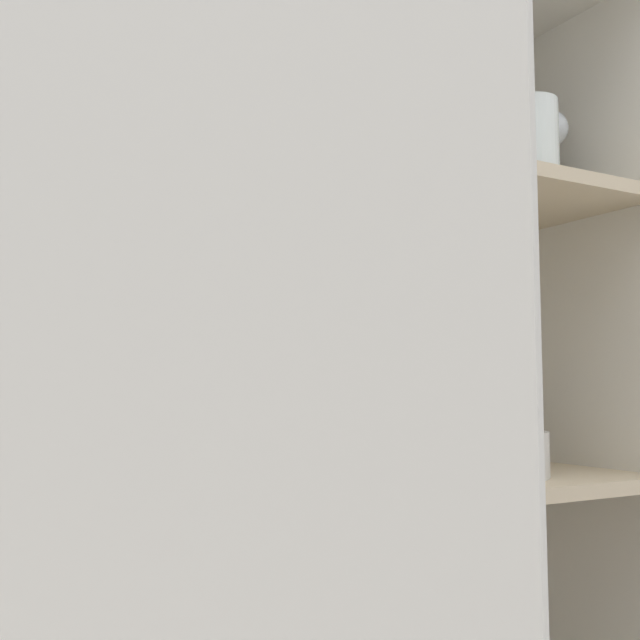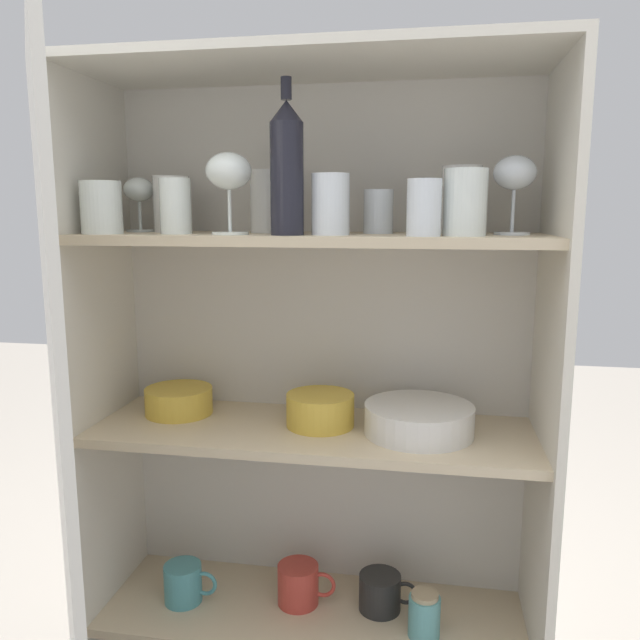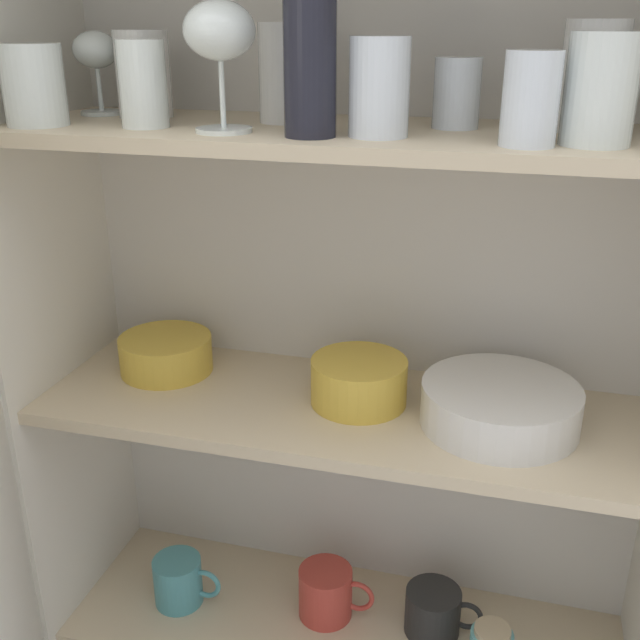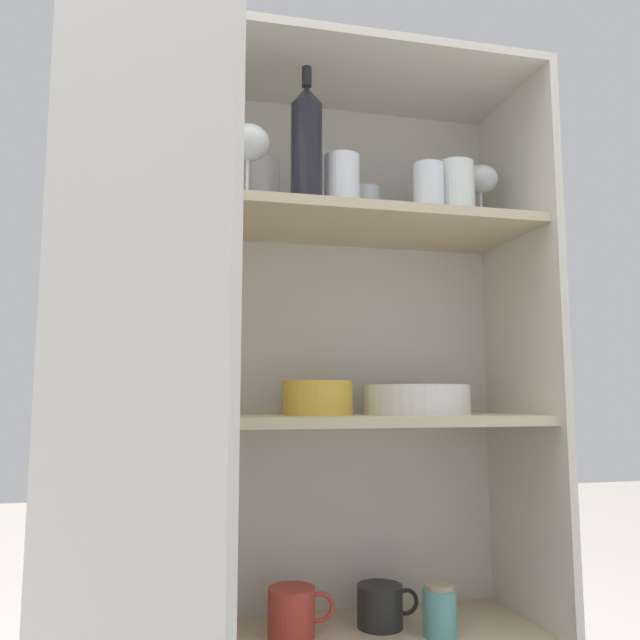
% 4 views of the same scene
% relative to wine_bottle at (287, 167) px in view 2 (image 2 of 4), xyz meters
% --- Properties ---
extents(cupboard_back_panel, '(0.99, 0.02, 1.49)m').
position_rel_wine_bottle_xyz_m(cupboard_back_panel, '(0.03, 0.25, -0.55)').
color(cupboard_back_panel, silver).
rests_on(cupboard_back_panel, ground_plane).
extents(cupboard_side_left, '(0.02, 0.34, 1.49)m').
position_rel_wine_bottle_xyz_m(cupboard_side_left, '(-0.45, 0.09, -0.55)').
color(cupboard_side_left, silver).
rests_on(cupboard_side_left, ground_plane).
extents(cupboard_side_right, '(0.02, 0.34, 1.49)m').
position_rel_wine_bottle_xyz_m(cupboard_side_right, '(0.51, 0.09, -0.55)').
color(cupboard_side_right, silver).
rests_on(cupboard_side_right, ground_plane).
extents(cupboard_top_panel, '(0.99, 0.34, 0.02)m').
position_rel_wine_bottle_xyz_m(cupboard_top_panel, '(0.03, 0.09, 0.21)').
color(cupboard_top_panel, silver).
rests_on(cupboard_top_panel, cupboard_side_left).
extents(shelf_board_lower, '(0.95, 0.31, 0.02)m').
position_rel_wine_bottle_xyz_m(shelf_board_lower, '(0.03, 0.09, -0.99)').
color(shelf_board_lower, beige).
extents(shelf_board_middle, '(0.95, 0.31, 0.02)m').
position_rel_wine_bottle_xyz_m(shelf_board_middle, '(0.03, 0.09, -0.56)').
color(shelf_board_middle, beige).
extents(shelf_board_upper, '(0.95, 0.31, 0.02)m').
position_rel_wine_bottle_xyz_m(shelf_board_upper, '(0.03, 0.09, -0.14)').
color(shelf_board_upper, beige).
extents(cupboard_door, '(0.30, 0.41, 1.49)m').
position_rel_wine_bottle_xyz_m(cupboard_door, '(-0.32, -0.29, -0.55)').
color(cupboard_door, silver).
rests_on(cupboard_door, ground_plane).
extents(tumbler_glass_0, '(0.06, 0.06, 0.09)m').
position_rel_wine_bottle_xyz_m(tumbler_glass_0, '(0.16, 0.13, -0.08)').
color(tumbler_glass_0, white).
rests_on(tumbler_glass_0, shelf_board_upper).
extents(tumbler_glass_1, '(0.08, 0.08, 0.11)m').
position_rel_wine_bottle_xyz_m(tumbler_glass_1, '(-0.39, 0.00, -0.07)').
color(tumbler_glass_1, white).
rests_on(tumbler_glass_1, shelf_board_upper).
extents(tumbler_glass_2, '(0.06, 0.06, 0.11)m').
position_rel_wine_bottle_xyz_m(tumbler_glass_2, '(-0.24, 0.03, -0.07)').
color(tumbler_glass_2, white).
rests_on(tumbler_glass_2, shelf_board_upper).
extents(tumbler_glass_3, '(0.08, 0.08, 0.12)m').
position_rel_wine_bottle_xyz_m(tumbler_glass_3, '(0.33, 0.02, -0.07)').
color(tumbler_glass_3, white).
rests_on(tumbler_glass_3, shelf_board_upper).
extents(tumbler_glass_4, '(0.07, 0.07, 0.13)m').
position_rel_wine_bottle_xyz_m(tumbler_glass_4, '(-0.07, 0.13, -0.06)').
color(tumbler_glass_4, white).
rests_on(tumbler_glass_4, shelf_board_upper).
extents(tumbler_glass_5, '(0.07, 0.07, 0.12)m').
position_rel_wine_bottle_xyz_m(tumbler_glass_5, '(0.08, 0.02, -0.07)').
color(tumbler_glass_5, white).
rests_on(tumbler_glass_5, shelf_board_upper).
extents(tumbler_glass_6, '(0.06, 0.06, 0.10)m').
position_rel_wine_bottle_xyz_m(tumbler_glass_6, '(0.26, -0.01, -0.08)').
color(tumbler_glass_6, white).
rests_on(tumbler_glass_6, shelf_board_upper).
extents(tumbler_glass_7, '(0.08, 0.08, 0.14)m').
position_rel_wine_bottle_xyz_m(tumbler_glass_7, '(0.33, 0.13, -0.06)').
color(tumbler_glass_7, white).
rests_on(tumbler_glass_7, shelf_board_upper).
extents(tumbler_glass_8, '(0.08, 0.08, 0.12)m').
position_rel_wine_bottle_xyz_m(tumbler_glass_8, '(-0.29, 0.13, -0.07)').
color(tumbler_glass_8, white).
rests_on(tumbler_glass_8, shelf_board_upper).
extents(wine_glass_0, '(0.07, 0.07, 0.12)m').
position_rel_wine_bottle_xyz_m(wine_glass_0, '(-0.37, 0.14, -0.04)').
color(wine_glass_0, white).
rests_on(wine_glass_0, shelf_board_upper).
extents(wine_glass_1, '(0.09, 0.09, 0.16)m').
position_rel_wine_bottle_xyz_m(wine_glass_1, '(-0.12, 0.01, -0.01)').
color(wine_glass_1, white).
rests_on(wine_glass_1, shelf_board_upper).
extents(wine_glass_2, '(0.08, 0.08, 0.15)m').
position_rel_wine_bottle_xyz_m(wine_glass_2, '(0.43, 0.09, -0.02)').
color(wine_glass_2, white).
rests_on(wine_glass_2, shelf_board_upper).
extents(wine_bottle, '(0.06, 0.06, 0.29)m').
position_rel_wine_bottle_xyz_m(wine_bottle, '(0.00, 0.00, 0.00)').
color(wine_bottle, black).
rests_on(wine_bottle, shelf_board_upper).
extents(plate_stack_white, '(0.23, 0.23, 0.06)m').
position_rel_wine_bottle_xyz_m(plate_stack_white, '(0.26, 0.09, -0.51)').
color(plate_stack_white, silver).
rests_on(plate_stack_white, shelf_board_middle).
extents(mixing_bowl_large, '(0.15, 0.15, 0.06)m').
position_rel_wine_bottle_xyz_m(mixing_bowl_large, '(-0.29, 0.13, -0.51)').
color(mixing_bowl_large, gold).
rests_on(mixing_bowl_large, shelf_board_middle).
extents(serving_bowl_small, '(0.15, 0.15, 0.07)m').
position_rel_wine_bottle_xyz_m(serving_bowl_small, '(0.05, 0.10, -0.51)').
color(serving_bowl_small, gold).
rests_on(serving_bowl_small, shelf_board_middle).
extents(coffee_mug_primary, '(0.14, 0.10, 0.09)m').
position_rel_wine_bottle_xyz_m(coffee_mug_primary, '(-0.00, 0.11, -0.94)').
color(coffee_mug_primary, '#BC3D33').
rests_on(coffee_mug_primary, shelf_board_lower).
extents(coffee_mug_extra_1, '(0.13, 0.10, 0.08)m').
position_rel_wine_bottle_xyz_m(coffee_mug_extra_1, '(0.18, 0.12, -0.94)').
color(coffee_mug_extra_1, black).
rests_on(coffee_mug_extra_1, shelf_board_lower).
extents(coffee_mug_extra_2, '(0.13, 0.09, 0.09)m').
position_rel_wine_bottle_xyz_m(coffee_mug_extra_2, '(-0.27, 0.07, -0.94)').
color(coffee_mug_extra_2, teal).
rests_on(coffee_mug_extra_2, shelf_board_lower).
extents(storage_jar, '(0.07, 0.07, 0.10)m').
position_rel_wine_bottle_xyz_m(storage_jar, '(0.28, 0.04, -0.93)').
color(storage_jar, '#5BA3A8').
rests_on(storage_jar, shelf_board_lower).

